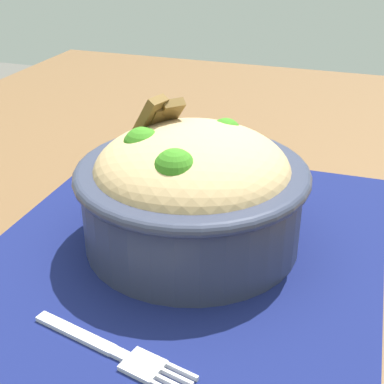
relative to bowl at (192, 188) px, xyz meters
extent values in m
cube|color=brown|center=(0.03, -0.01, -0.07)|extent=(1.37, 0.98, 0.03)
cylinder|color=brown|center=(-0.59, -0.44, -0.44)|extent=(0.04, 0.04, 0.71)
cube|color=#11194C|center=(0.04, 0.00, -0.06)|extent=(0.46, 0.35, 0.00)
cylinder|color=#2D3347|center=(0.00, 0.00, -0.02)|extent=(0.19, 0.19, 0.07)
torus|color=#2D3347|center=(0.00, 0.00, 0.01)|extent=(0.20, 0.20, 0.01)
ellipsoid|color=tan|center=(0.00, 0.00, 0.02)|extent=(0.23, 0.23, 0.08)
sphere|color=#33761C|center=(0.01, -0.04, 0.04)|extent=(0.03, 0.03, 0.03)
sphere|color=#33761C|center=(-0.04, 0.02, 0.04)|extent=(0.03, 0.03, 0.03)
sphere|color=#33761C|center=(0.05, 0.00, 0.04)|extent=(0.03, 0.03, 0.03)
cylinder|color=orange|center=(-0.01, -0.01, 0.03)|extent=(0.01, 0.03, 0.01)
cube|color=brown|center=(-0.03, -0.04, 0.05)|extent=(0.04, 0.05, 0.05)
cube|color=brown|center=(-0.03, -0.04, 0.04)|extent=(0.03, 0.04, 0.04)
cube|color=brown|center=(-0.02, -0.05, 0.05)|extent=(0.03, 0.04, 0.05)
cube|color=silver|center=(0.14, -0.04, -0.05)|extent=(0.02, 0.07, 0.00)
cube|color=silver|center=(0.15, 0.00, -0.05)|extent=(0.01, 0.01, 0.00)
cube|color=silver|center=(0.16, 0.02, -0.05)|extent=(0.03, 0.03, 0.00)
cube|color=silver|center=(0.17, 0.04, -0.05)|extent=(0.01, 0.02, 0.00)
cube|color=silver|center=(0.16, 0.05, -0.05)|extent=(0.01, 0.02, 0.00)
cube|color=silver|center=(0.15, 0.05, -0.05)|extent=(0.01, 0.02, 0.00)
camera|label=1|loc=(0.40, 0.14, 0.21)|focal=50.89mm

